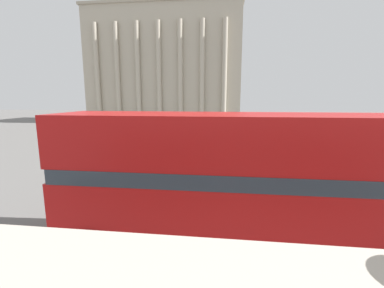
{
  "coord_description": "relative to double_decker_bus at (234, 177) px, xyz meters",
  "views": [
    {
      "loc": [
        -0.87,
        -2.4,
        4.8
      ],
      "look_at": [
        -3.07,
        15.47,
        1.59
      ],
      "focal_mm": 24.0,
      "sensor_mm": 36.0,
      "label": 1
    }
  ],
  "objects": [
    {
      "name": "double_decker_bus",
      "position": [
        0.0,
        0.0,
        0.0
      ],
      "size": [
        11.07,
        2.69,
        4.34
      ],
      "rotation": [
        0.0,
        0.0,
        -0.12
      ],
      "color": "black",
      "rests_on": "ground_plane"
    },
    {
      "name": "plaza_building_left",
      "position": [
        -12.43,
        46.86,
        8.8
      ],
      "size": [
        30.7,
        13.96,
        22.42
      ],
      "color": "#B2A893",
      "rests_on": "ground_plane"
    },
    {
      "name": "traffic_light_mid",
      "position": [
        1.79,
        11.0,
        0.03
      ],
      "size": [
        0.42,
        0.24,
        3.72
      ],
      "color": "black",
      "rests_on": "ground_plane"
    },
    {
      "name": "pedestrian_olive",
      "position": [
        -7.96,
        21.86,
        -1.4
      ],
      "size": [
        0.32,
        0.32,
        1.73
      ],
      "rotation": [
        0.0,
        0.0,
        0.57
      ],
      "color": "#282B33",
      "rests_on": "ground_plane"
    },
    {
      "name": "pedestrian_grey",
      "position": [
        0.8,
        8.55,
        -1.34
      ],
      "size": [
        0.32,
        0.32,
        1.82
      ],
      "rotation": [
        0.0,
        0.0,
        6.26
      ],
      "color": "#282B33",
      "rests_on": "ground_plane"
    }
  ]
}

